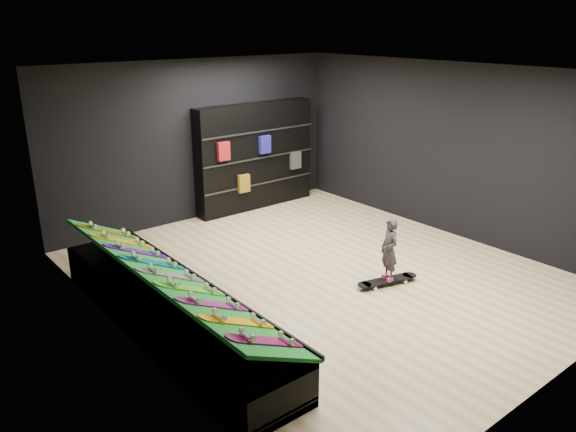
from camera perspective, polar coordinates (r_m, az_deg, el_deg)
floor at (r=8.56m, az=3.46°, el=-5.98°), size 6.00×7.00×0.01m
ceiling at (r=7.77m, az=3.92°, el=14.47°), size 6.00×7.00×0.01m
wall_back at (r=10.79m, az=-9.12°, el=7.56°), size 6.00×0.02×3.00m
wall_front at (r=6.09m, az=26.60°, el=-3.49°), size 6.00×0.02×3.00m
wall_left at (r=6.47m, az=-16.26°, el=-0.89°), size 0.02×7.00×3.00m
wall_right at (r=10.26m, az=16.18°, el=6.44°), size 0.02×7.00×3.00m
display_rack at (r=7.15m, az=-11.99°, el=-9.56°), size 0.90×4.50×0.50m
turf_ramp at (r=6.96m, az=-11.88°, el=-6.11°), size 0.92×4.50×0.46m
back_shelving at (r=11.37m, az=-3.37°, el=6.08°), size 2.64×0.31×2.12m
floor_skateboard at (r=8.34m, az=10.04°, el=-6.64°), size 1.00×0.46×0.09m
child at (r=8.21m, az=10.17°, el=-4.59°), size 0.21×0.25×0.56m
display_board_0 at (r=5.51m, az=-2.29°, el=-12.55°), size 0.93×0.22×0.50m
display_board_1 at (r=5.85m, az=-5.14°, el=-10.61°), size 0.93×0.22×0.50m
display_board_2 at (r=6.20m, az=-7.64°, el=-8.86°), size 0.93×0.22×0.50m
display_board_3 at (r=6.57m, az=-9.85°, el=-7.29°), size 0.93×0.22×0.50m
display_board_4 at (r=6.95m, az=-11.80°, el=-5.88°), size 0.93×0.22×0.50m
display_board_5 at (r=7.34m, az=-13.55°, el=-4.61°), size 0.93×0.22×0.50m
display_board_6 at (r=7.75m, az=-15.10°, el=-3.47°), size 0.93×0.22×0.50m
display_board_7 at (r=8.16m, az=-16.50°, el=-2.44°), size 0.93×0.22×0.50m
display_board_8 at (r=8.57m, az=-17.76°, el=-1.51°), size 0.93×0.22×0.50m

